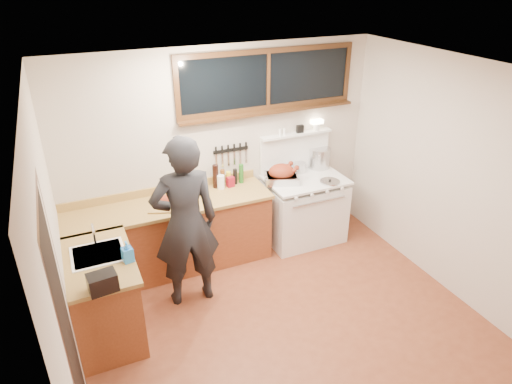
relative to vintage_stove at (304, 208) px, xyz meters
name	(u,v)px	position (x,y,z in m)	size (l,w,h in m)	color
ground_plane	(284,323)	(-1.00, -1.41, -0.48)	(4.00, 3.50, 0.02)	brown
room_shell	(289,182)	(-1.00, -1.41, 1.18)	(4.10, 3.60, 2.65)	beige
counter_back	(172,236)	(-1.80, 0.04, -0.01)	(2.44, 0.64, 1.00)	brown
counter_left	(104,296)	(-2.70, -0.79, -0.01)	(0.64, 1.09, 0.90)	brown
sink_unit	(99,259)	(-2.68, -0.71, 0.38)	(0.50, 0.45, 0.37)	white
vintage_stove	(304,208)	(0.00, 0.00, 0.00)	(1.02, 0.74, 1.57)	white
back_window	(268,87)	(-0.40, 0.31, 1.60)	(2.32, 0.13, 0.77)	black
left_doorway	(69,336)	(-2.99, -1.96, 0.62)	(0.02, 1.04, 2.17)	black
knife_strip	(231,151)	(-0.90, 0.32, 0.84)	(0.46, 0.03, 0.28)	black
man	(185,223)	(-1.78, -0.60, 0.50)	(0.73, 0.50, 1.94)	black
soap_bottle	(127,252)	(-2.43, -0.94, 0.54)	(0.11, 0.11, 0.21)	#2A7FD2
toaster	(103,282)	(-2.70, -1.29, 0.52)	(0.26, 0.19, 0.17)	black
cutting_board	(169,202)	(-1.81, -0.04, 0.49)	(0.53, 0.47, 0.15)	olive
roast_turkey	(282,174)	(-0.33, 0.03, 0.53)	(0.50, 0.44, 0.24)	silver
stockpot	(319,158)	(0.35, 0.25, 0.57)	(0.34, 0.34, 0.28)	silver
saucepan	(299,167)	(0.03, 0.22, 0.50)	(0.18, 0.30, 0.13)	silver
pot_lid	(330,182)	(0.23, -0.24, 0.45)	(0.30, 0.30, 0.04)	silver
coffee_tin	(230,182)	(-0.98, 0.17, 0.50)	(0.10, 0.09, 0.13)	maroon
pitcher	(221,182)	(-1.10, 0.17, 0.52)	(0.10, 0.10, 0.17)	white
bottle_cluster	(227,176)	(-1.01, 0.22, 0.56)	(0.41, 0.07, 0.30)	black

